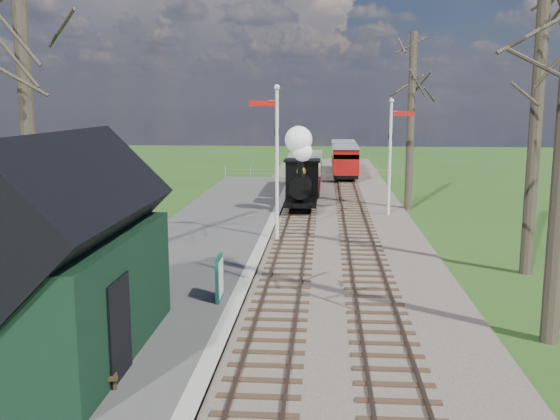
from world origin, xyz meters
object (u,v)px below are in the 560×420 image
at_px(locomotive, 301,174).
at_px(coach, 305,171).
at_px(person, 162,285).
at_px(semaphore_far, 392,148).
at_px(station_shed, 62,261).
at_px(sign_board, 219,278).
at_px(red_carriage_b, 343,155).
at_px(semaphore_near, 275,152).
at_px(bench, 96,358).
at_px(red_carriage_a, 345,161).

xyz_separation_m(locomotive, coach, (0.01, 6.06, -0.52)).
bearing_deg(person, coach, 14.62).
bearing_deg(semaphore_far, station_shed, -115.72).
bearing_deg(semaphore_far, sign_board, -113.22).
height_order(locomotive, red_carriage_b, locomotive).
xyz_separation_m(red_carriage_b, person, (-5.58, -34.56, -0.45)).
bearing_deg(sign_board, semaphore_near, 83.72).
distance_m(bench, person, 4.01).
xyz_separation_m(bench, person, (0.26, 3.99, 0.30)).
bearing_deg(coach, red_carriage_b, 78.26).
relative_size(sign_board, bench, 0.79).
bearing_deg(red_carriage_b, coach, -101.74).
xyz_separation_m(semaphore_far, sign_board, (-6.03, -14.06, -2.53)).
distance_m(coach, sign_board, 21.09).
height_order(station_shed, locomotive, station_shed).
height_order(sign_board, bench, sign_board).
xyz_separation_m(coach, person, (-2.98, -22.05, -0.53)).
relative_size(coach, red_carriage_b, 1.47).
relative_size(station_shed, coach, 0.93).
relative_size(coach, sign_board, 5.45).
xyz_separation_m(station_shed, red_carriage_a, (6.90, 31.97, -0.90)).
xyz_separation_m(semaphore_far, red_carriage_a, (-1.77, 13.97, -1.99)).
distance_m(semaphore_far, coach, 8.44).
bearing_deg(red_carriage_b, bench, -98.62).
bearing_deg(bench, person, 86.20).
bearing_deg(station_shed, bench, -45.82).
bearing_deg(semaphore_near, locomotive, 83.74).
xyz_separation_m(locomotive, sign_board, (-1.64, -14.95, -1.14)).
relative_size(red_carriage_a, red_carriage_b, 1.00).
bearing_deg(coach, sign_board, -94.51).
relative_size(locomotive, bench, 2.67).
bearing_deg(locomotive, station_shed, -102.78).
bearing_deg(sign_board, locomotive, 83.73).
xyz_separation_m(semaphore_near, coach, (0.77, 12.96, -2.18)).
bearing_deg(semaphore_far, semaphore_near, -130.60).
distance_m(semaphore_near, red_carriage_b, 25.79).
relative_size(semaphore_far, bench, 3.63).
xyz_separation_m(sign_board, bench, (-1.59, -5.03, -0.21)).
height_order(semaphore_far, coach, semaphore_far).
height_order(station_shed, bench, station_shed).
xyz_separation_m(semaphore_near, bench, (-2.48, -13.08, -3.01)).
distance_m(red_carriage_a, person, 29.60).
bearing_deg(locomotive, semaphore_near, -96.26).
bearing_deg(red_carriage_b, red_carriage_a, -90.00).
bearing_deg(person, red_carriage_b, 13.15).
distance_m(semaphore_far, bench, 20.73).
bearing_deg(bench, semaphore_far, 68.23).
xyz_separation_m(coach, red_carriage_b, (2.60, 12.51, -0.07)).
xyz_separation_m(locomotive, person, (-2.97, -15.99, -1.05)).
bearing_deg(coach, locomotive, -90.11).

